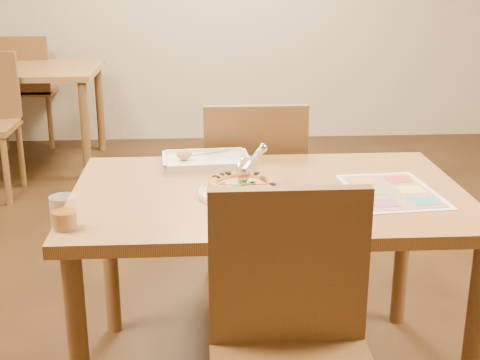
{
  "coord_description": "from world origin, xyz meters",
  "views": [
    {
      "loc": [
        -0.22,
        -2.09,
        1.44
      ],
      "look_at": [
        -0.1,
        -0.04,
        0.77
      ],
      "focal_mm": 50.0,
      "sensor_mm": 36.0,
      "label": 1
    }
  ],
  "objects": [
    {
      "name": "dining_table",
      "position": [
        0.0,
        0.0,
        0.63
      ],
      "size": [
        1.3,
        0.85,
        0.72
      ],
      "color": "olive",
      "rests_on": "ground"
    },
    {
      "name": "bg_table",
      "position": [
        -1.6,
        2.8,
        0.63
      ],
      "size": [
        1.3,
        0.85,
        0.72
      ],
      "color": "olive",
      "rests_on": "ground"
    },
    {
      "name": "plate",
      "position": [
        -0.1,
        -0.04,
        0.73
      ],
      "size": [
        0.36,
        0.36,
        0.01
      ],
      "primitive_type": "cylinder",
      "rotation": [
        0.0,
        0.0,
        0.43
      ],
      "color": "silver",
      "rests_on": "dining_table"
    },
    {
      "name": "menu",
      "position": [
        0.4,
        -0.04,
        0.72
      ],
      "size": [
        0.31,
        0.41,
        0.0
      ],
      "primitive_type": "cube",
      "rotation": [
        0.0,
        0.0,
        0.09
      ],
      "color": "white",
      "rests_on": "dining_table"
    },
    {
      "name": "pizza",
      "position": [
        -0.09,
        -0.03,
        0.75
      ],
      "size": [
        0.23,
        0.23,
        0.03
      ],
      "rotation": [
        0.0,
        0.0,
        -0.05
      ],
      "color": "#CB8245",
      "rests_on": "plate"
    },
    {
      "name": "glass_tumbler",
      "position": [
        -0.61,
        -0.3,
        0.76
      ],
      "size": [
        0.08,
        0.08,
        0.1
      ],
      "rotation": [
        0.0,
        0.0,
        0.41
      ],
      "color": "#83400A",
      "rests_on": "dining_table"
    },
    {
      "name": "bg_chair_far",
      "position": [
        -1.6,
        3.3,
        0.57
      ],
      "size": [
        0.42,
        0.42,
        0.47
      ],
      "rotation": [
        0.0,
        0.0,
        3.14
      ],
      "color": "brown",
      "rests_on": "ground"
    },
    {
      "name": "pizza_cutter",
      "position": [
        -0.06,
        0.01,
        0.81
      ],
      "size": [
        0.11,
        0.15,
        0.1
      ],
      "rotation": [
        0.0,
        0.0,
        0.98
      ],
      "color": "silver",
      "rests_on": "pizza"
    },
    {
      "name": "chair_far",
      "position": [
        -0.0,
        0.6,
        0.57
      ],
      "size": [
        0.42,
        0.42,
        0.47
      ],
      "rotation": [
        0.0,
        0.0,
        3.14
      ],
      "color": "brown",
      "rests_on": "ground"
    },
    {
      "name": "appetizer_tray",
      "position": [
        -0.21,
        0.31,
        0.73
      ],
      "size": [
        0.34,
        0.24,
        0.06
      ],
      "rotation": [
        0.0,
        0.0,
        0.07
      ],
      "color": "silver",
      "rests_on": "dining_table"
    },
    {
      "name": "chair_near",
      "position": [
        0.0,
        -0.6,
        0.57
      ],
      "size": [
        0.42,
        0.42,
        0.47
      ],
      "color": "brown",
      "rests_on": "ground"
    }
  ]
}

